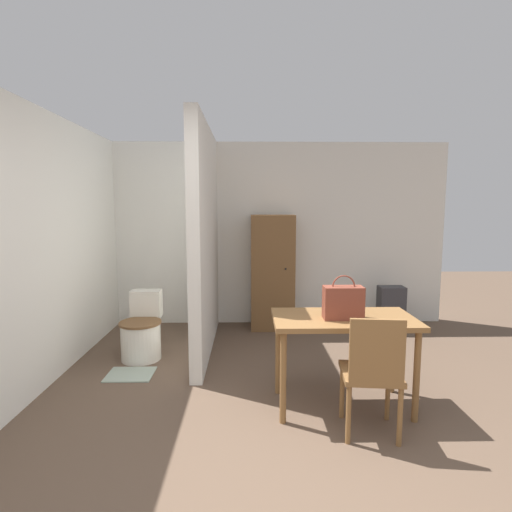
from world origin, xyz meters
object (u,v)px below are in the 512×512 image
(wooden_chair, at_px, (372,371))
(wooden_cabinet, at_px, (272,272))
(toilet, at_px, (142,333))
(handbag, at_px, (343,302))
(space_heater, at_px, (391,309))
(dining_table, at_px, (343,329))

(wooden_chair, relative_size, wooden_cabinet, 0.58)
(toilet, distance_m, handbag, 2.31)
(handbag, xyz_separation_m, wooden_cabinet, (-0.42, 2.23, -0.12))
(wooden_chair, distance_m, handbag, 0.57)
(handbag, bearing_deg, space_heater, 60.96)
(handbag, bearing_deg, dining_table, 69.64)
(dining_table, distance_m, handbag, 0.24)
(handbag, xyz_separation_m, space_heater, (1.13, 2.04, -0.59))
(toilet, bearing_deg, space_heater, 15.98)
(wooden_cabinet, bearing_deg, space_heater, -7.24)
(toilet, relative_size, space_heater, 1.16)
(handbag, relative_size, wooden_cabinet, 0.23)
(wooden_cabinet, xyz_separation_m, space_heater, (1.55, -0.20, -0.46))
(handbag, relative_size, space_heater, 0.58)
(dining_table, height_order, wooden_cabinet, wooden_cabinet)
(dining_table, relative_size, wooden_cabinet, 0.74)
(wooden_chair, distance_m, toilet, 2.56)
(space_heater, bearing_deg, wooden_chair, -112.57)
(toilet, relative_size, handbag, 1.99)
(wooden_cabinet, bearing_deg, handbag, -79.41)
(dining_table, height_order, wooden_chair, wooden_chair)
(dining_table, bearing_deg, space_heater, 60.74)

